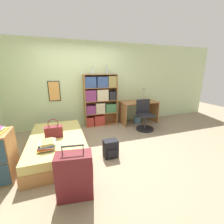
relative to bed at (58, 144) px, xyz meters
name	(u,v)px	position (x,y,z in m)	size (l,w,h in m)	color
ground_plane	(93,147)	(0.77, -0.02, -0.19)	(14.00, 14.00, 0.00)	gray
wall_back	(81,85)	(0.77, 1.58, 1.11)	(10.00, 0.09, 2.60)	beige
bed	(58,144)	(0.00, 0.00, 0.00)	(1.12, 1.97, 0.39)	#A36B3D
handbag	(54,131)	(-0.05, -0.05, 0.32)	(0.35, 0.17, 0.40)	maroon
book_stack_on_bed	(47,145)	(-0.16, -0.52, 0.26)	(0.31, 0.35, 0.14)	#334C84
suitcase	(75,176)	(0.23, -1.35, 0.14)	(0.52, 0.33, 0.79)	#5B191E
bookcase	(100,99)	(1.32, 1.37, 0.66)	(1.04, 0.30, 1.63)	#A36B3D
bottle_green	(93,72)	(1.11, 1.34, 1.52)	(0.07, 0.07, 0.20)	#B7BCC1
bottle_brown	(107,71)	(1.58, 1.42, 1.54)	(0.06, 0.06, 0.25)	#B7BCC1
desk	(139,108)	(2.62, 1.20, 0.32)	(1.23, 0.66, 0.74)	#A36B3D
desk_lamp	(145,91)	(2.88, 1.30, 0.88)	(0.17, 0.12, 0.49)	#ADA89E
desk_chair	(145,120)	(2.49, 0.56, 0.09)	(0.52, 0.52, 0.90)	black
backpack	(111,149)	(1.03, -0.55, -0.01)	(0.29, 0.24, 0.36)	black
waste_bin	(137,120)	(2.55, 1.13, -0.07)	(0.23, 0.23, 0.24)	slate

